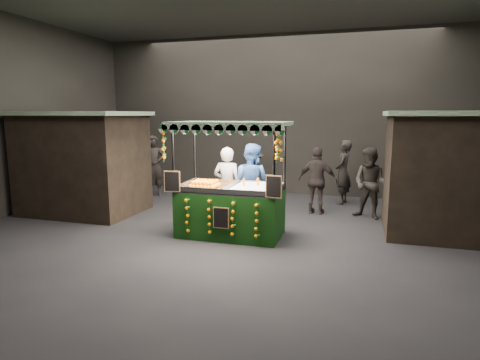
% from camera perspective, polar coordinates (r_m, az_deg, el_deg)
% --- Properties ---
extents(ground, '(12.00, 12.00, 0.00)m').
position_cam_1_polar(ground, '(8.47, -0.71, -8.11)').
color(ground, black).
rests_on(ground, ground).
extents(market_hall, '(12.10, 10.10, 5.05)m').
position_cam_1_polar(market_hall, '(8.12, -0.76, 15.31)').
color(market_hall, black).
rests_on(market_hall, ground).
extents(neighbour_stall_left, '(3.00, 2.20, 2.60)m').
position_cam_1_polar(neighbour_stall_left, '(11.12, -21.30, 2.35)').
color(neighbour_stall_left, black).
rests_on(neighbour_stall_left, ground).
extents(neighbour_stall_right, '(3.00, 2.20, 2.60)m').
position_cam_1_polar(neighbour_stall_right, '(9.51, 28.54, 0.77)').
color(neighbour_stall_right, black).
rests_on(neighbour_stall_right, ground).
extents(juice_stall, '(2.46, 1.45, 2.39)m').
position_cam_1_polar(juice_stall, '(8.39, -1.34, -3.04)').
color(juice_stall, black).
rests_on(juice_stall, ground).
extents(vendor_grey, '(0.66, 0.44, 1.79)m').
position_cam_1_polar(vendor_grey, '(9.32, -1.82, -0.81)').
color(vendor_grey, gray).
rests_on(vendor_grey, ground).
extents(vendor_blue, '(1.06, 0.91, 1.88)m').
position_cam_1_polar(vendor_blue, '(9.32, 1.58, -0.55)').
color(vendor_blue, '#294A85').
rests_on(vendor_blue, ground).
extents(shopper_0, '(0.82, 0.72, 1.88)m').
position_cam_1_polar(shopper_0, '(12.81, -12.11, 1.97)').
color(shopper_0, black).
rests_on(shopper_0, ground).
extents(shopper_1, '(1.04, 0.95, 1.74)m').
position_cam_1_polar(shopper_1, '(10.28, 17.97, -0.47)').
color(shopper_1, '#2A2622').
rests_on(shopper_1, ground).
extents(shopper_2, '(1.05, 0.53, 1.72)m').
position_cam_1_polar(shopper_2, '(10.42, 10.90, -0.09)').
color(shopper_2, '#292321').
rests_on(shopper_2, ground).
extents(shopper_3, '(1.19, 0.95, 1.61)m').
position_cam_1_polar(shopper_3, '(11.17, 1.87, 0.42)').
color(shopper_3, '#2E2925').
rests_on(shopper_3, ground).
extents(shopper_4, '(1.10, 1.02, 1.89)m').
position_cam_1_polar(shopper_4, '(12.21, -18.03, 1.37)').
color(shopper_4, black).
rests_on(shopper_4, ground).
extents(shopper_5, '(1.11, 1.43, 1.51)m').
position_cam_1_polar(shopper_5, '(11.08, 26.40, -0.89)').
color(shopper_5, black).
rests_on(shopper_5, ground).
extents(shopper_6, '(0.53, 0.72, 1.82)m').
position_cam_1_polar(shopper_6, '(11.78, 14.41, 1.09)').
color(shopper_6, black).
rests_on(shopper_6, ground).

